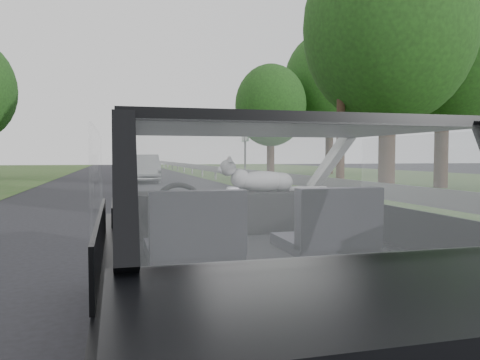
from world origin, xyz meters
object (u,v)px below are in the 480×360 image
subject_car (251,243)px  utility_pole (341,67)px  cat (263,180)px  highway_sign (245,155)px  other_car (144,168)px

subject_car → utility_pole: 12.41m
cat → utility_pole: utility_pole is taller
cat → highway_sign: (5.73, 21.11, 0.27)m
cat → other_car: (0.27, 19.96, -0.41)m
subject_car → utility_pole: utility_pole is taller
utility_pole → highway_sign: bearing=89.6°
highway_sign → utility_pole: utility_pole is taller
subject_car → highway_sign: 22.53m
subject_car → cat: size_ratio=6.69×
subject_car → utility_pole: (5.92, 10.40, 3.28)m
highway_sign → subject_car: bearing=-108.1°
other_car → utility_pole: (5.38, -10.15, 3.33)m
highway_sign → utility_pole: (-0.08, -11.30, 2.65)m
other_car → highway_sign: highway_sign is taller
other_car → utility_pole: 11.97m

